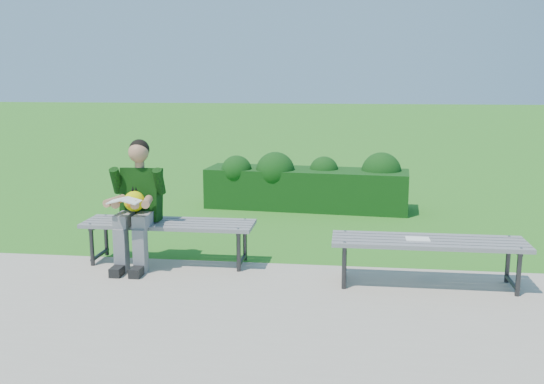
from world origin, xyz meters
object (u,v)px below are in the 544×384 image
Objects in this scene: bench_right at (428,245)px; hedge at (308,184)px; paper_sheet at (418,239)px; bench_left at (169,227)px; seated_boy at (137,200)px.

hedge is at bearing 111.81° from bench_right.
bench_left is at bearing 171.39° from paper_sheet.
seated_boy reaches higher than paper_sheet.
bench_left is 0.43m from seated_boy.
hedge is at bearing 63.17° from seated_boy.
bench_left is (-1.27, -3.01, 0.03)m from hedge.
paper_sheet is at bearing -180.00° from bench_right.
bench_right is at bearing -68.19° from hedge.
seated_boy reaches higher than hedge.
seated_boy is (-1.57, -3.10, 0.33)m from hedge.
paper_sheet is (1.26, -3.39, 0.09)m from hedge.
bench_right is at bearing -5.68° from seated_boy.
hedge is 2.35× the size of seated_boy.
hedge reaches higher than bench_left.
bench_left is at bearing -112.86° from hedge.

